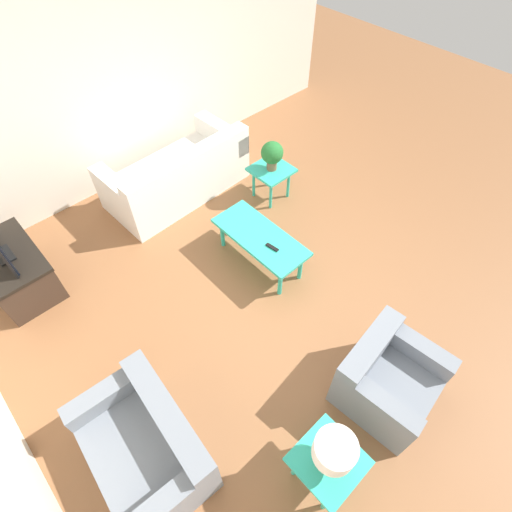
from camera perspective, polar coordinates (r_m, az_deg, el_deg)
ground_plane at (r=4.74m, az=4.75°, el=-4.01°), size 14.00×14.00×0.00m
wall_right at (r=5.83m, az=-18.28°, el=22.81°), size 0.12×7.20×2.70m
sofa at (r=5.72m, az=-11.02°, el=11.18°), size 1.02×1.97×0.82m
armchair at (r=4.03m, az=18.12°, el=-16.30°), size 0.85×0.91×0.70m
loveseat at (r=3.78m, az=-15.24°, el=-24.67°), size 1.22×0.86×0.70m
coffee_table at (r=4.64m, az=0.60°, el=2.48°), size 1.19×0.51×0.45m
side_table_plant at (r=5.51m, az=2.21°, el=11.75°), size 0.51×0.51×0.48m
side_table_lamp at (r=3.56m, az=10.19°, el=-27.05°), size 0.51×0.51×0.48m
tv_stand_chest at (r=5.25m, az=-31.12°, el=-1.67°), size 1.04×0.61×0.54m
potted_plant at (r=5.32m, az=2.32°, el=14.39°), size 0.29×0.29×0.40m
table_lamp at (r=3.24m, az=11.08°, el=-25.74°), size 0.32×0.32×0.40m
remote_control at (r=4.47m, az=2.33°, el=1.24°), size 0.16×0.06×0.02m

